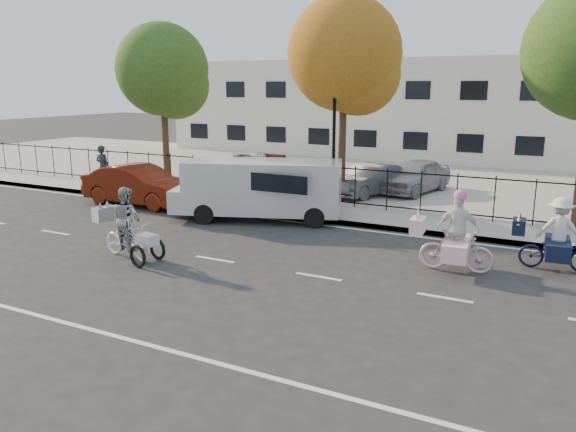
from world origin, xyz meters
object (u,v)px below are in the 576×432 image
Objects in this scene: unicorn_bike at (455,241)px; lot_car_c at (369,180)px; bull_bike at (557,241)px; lot_car_d at (415,176)px; red_sedan at (140,185)px; lamppost at (334,125)px; lot_car_b at (244,167)px; zebra_trike at (127,231)px; white_van at (260,187)px; pedestrian at (103,167)px.

unicorn_bike is 0.54× the size of lot_car_c.
bull_bike is 9.69m from lot_car_d.
red_sedan is 1.14× the size of lot_car_d.
lamppost is at bearing -70.43° from red_sedan.
unicorn_bike is 2.55m from bull_bike.
lot_car_b is (-10.98, 8.01, 0.07)m from unicorn_bike.
lot_car_c is 2.07m from lot_car_d.
zebra_trike is 1.13× the size of bull_bike.
bull_bike is 9.30m from white_van.
pedestrian is at bearing 77.18° from bull_bike.
lamppost reaches higher than lot_car_c.
lot_car_c is at bearing 27.13° from unicorn_bike.
pedestrian is (-10.27, -0.94, -2.04)m from lamppost.
zebra_trike is 10.24m from pedestrian.
lot_car_c is at bearing -5.60° from zebra_trike.
pedestrian is (-17.77, 2.66, 0.34)m from bull_bike.
pedestrian is (-3.28, 1.41, 0.31)m from red_sedan.
bull_bike is at bearing -27.60° from white_van.
unicorn_bike reaches higher than pedestrian.
white_van is 1.32× the size of red_sedan.
zebra_trike is 0.49× the size of red_sedan.
lot_car_c is at bearing 81.91° from lamppost.
lot_car_d is (7.55, 1.14, 0.00)m from lot_car_b.
lot_car_d is (8.86, 6.63, 0.08)m from red_sedan.
lamppost is at bearing 34.00° from white_van.
unicorn_bike is 16.06m from pedestrian.
lamppost is at bearing -79.75° from lot_car_c.
red_sedan is at bearing -117.52° from lot_car_b.
lot_car_b is at bearing 106.70° from white_van.
unicorn_bike reaches higher than zebra_trike.
red_sedan is 11.07m from lot_car_d.
zebra_trike is at bearing -119.12° from white_van.
bull_bike is 0.53× the size of lot_car_c.
red_sedan is 2.50× the size of pedestrian.
bull_bike is 1.08× the size of pedestrian.
white_van is at bearing -126.45° from lamppost.
lot_car_b is 1.22× the size of lot_car_d.
bull_bike is 0.43× the size of red_sedan.
zebra_trike is 1.22× the size of pedestrian.
red_sedan reaches higher than lot_car_b.
white_van is 3.32× the size of pedestrian.
white_van is 5.53m from lot_car_c.
lamppost reaches higher than lot_car_b.
red_sedan is at bearing -130.22° from lot_car_d.
red_sedan reaches higher than lot_car_c.
zebra_trike is at bearing 107.89° from bull_bike.
bull_bike reaches higher than lot_car_c.
white_van is 6.75m from lot_car_b.
red_sedan is at bearing 80.76° from bull_bike.
pedestrian is at bearing 70.44° from unicorn_bike.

